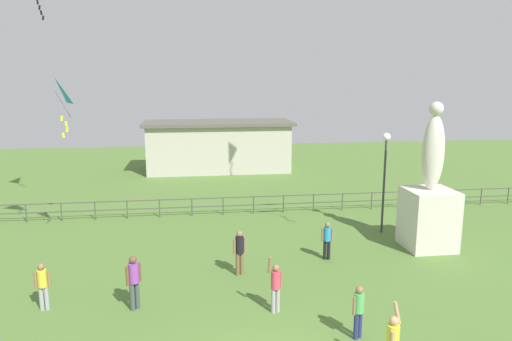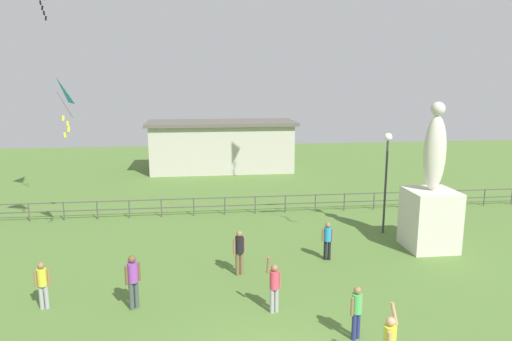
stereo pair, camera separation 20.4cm
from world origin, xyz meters
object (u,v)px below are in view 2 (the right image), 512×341
(person_5, at_px, (274,284))
(person_3, at_px, (43,282))
(kite_4, at_px, (57,94))
(lamppost, at_px, (387,161))
(statue_monument, at_px, (431,206))
(person_2, at_px, (239,250))
(person_6, at_px, (357,309))
(person_1, at_px, (133,278))
(person_4, at_px, (328,238))

(person_5, bearing_deg, person_3, 171.24)
(kite_4, bearing_deg, person_3, -83.97)
(lamppost, xyz_separation_m, person_3, (-13.17, -5.64, -2.47))
(lamppost, relative_size, person_3, 3.06)
(kite_4, bearing_deg, person_5, -38.70)
(statue_monument, bearing_deg, lamppost, 117.21)
(person_2, distance_m, kite_4, 9.21)
(kite_4, bearing_deg, person_6, -39.26)
(person_1, relative_size, person_6, 1.14)
(person_4, bearing_deg, person_3, -164.00)
(person_3, xyz_separation_m, person_6, (8.97, -2.81, 0.01))
(lamppost, distance_m, person_6, 9.75)
(person_2, xyz_separation_m, person_4, (3.53, 1.00, -0.08))
(person_6, xyz_separation_m, kite_4, (-9.50, 7.76, 5.54))
(person_1, bearing_deg, person_2, 31.55)
(lamppost, xyz_separation_m, person_5, (-6.17, -6.72, -2.44))
(lamppost, height_order, person_1, lamppost)
(person_1, height_order, person_2, person_1)
(person_5, relative_size, kite_4, 0.78)
(statue_monument, bearing_deg, person_2, -167.93)
(person_3, bearing_deg, statue_monument, 13.83)
(statue_monument, bearing_deg, person_5, -147.70)
(statue_monument, height_order, kite_4, kite_4)
(person_5, bearing_deg, kite_4, 141.30)
(lamppost, bearing_deg, person_1, -150.20)
(statue_monument, height_order, person_6, statue_monument)
(statue_monument, relative_size, lamppost, 1.32)
(lamppost, xyz_separation_m, kite_4, (-13.69, -0.69, 3.07))
(statue_monument, height_order, person_4, statue_monument)
(person_1, distance_m, person_6, 6.70)
(lamppost, relative_size, person_1, 2.67)
(person_5, bearing_deg, person_1, 169.98)
(lamppost, xyz_separation_m, person_6, (-4.20, -8.45, -2.46))
(statue_monument, height_order, lamppost, statue_monument)
(person_2, xyz_separation_m, person_3, (-6.20, -1.79, -0.09))
(person_2, height_order, kite_4, kite_4)
(person_3, distance_m, kite_4, 7.45)
(person_1, height_order, person_5, person_5)
(person_5, xyz_separation_m, person_6, (1.97, -1.73, -0.03))
(person_3, xyz_separation_m, person_4, (9.73, 2.79, 0.00))
(lamppost, height_order, person_6, lamppost)
(person_5, relative_size, person_6, 1.18)
(person_4, height_order, person_6, person_6)
(lamppost, relative_size, person_2, 2.78)
(statue_monument, relative_size, person_1, 3.52)
(lamppost, distance_m, person_5, 9.44)
(person_3, distance_m, person_5, 7.08)
(person_5, distance_m, kite_4, 11.10)
(person_3, height_order, kite_4, kite_4)
(person_3, bearing_deg, person_6, -17.40)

